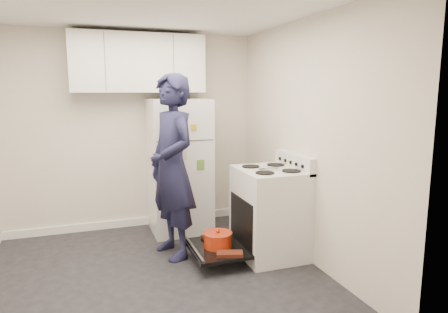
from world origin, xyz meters
name	(u,v)px	position (x,y,z in m)	size (l,w,h in m)	color
room	(148,153)	(-0.03, 0.03, 1.21)	(3.21, 3.21, 2.51)	black
electric_range	(269,213)	(1.26, 0.15, 0.47)	(0.66, 0.76, 1.10)	silver
open_oven_door	(217,244)	(0.68, 0.15, 0.19)	(0.55, 0.71, 0.23)	black
refrigerator	(179,165)	(0.54, 1.25, 0.84)	(0.72, 0.74, 1.74)	white
upper_cabinets	(138,63)	(0.10, 1.43, 2.10)	(1.60, 0.33, 0.70)	silver
person	(172,167)	(0.29, 0.49, 0.97)	(0.71, 0.47, 1.95)	#181835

